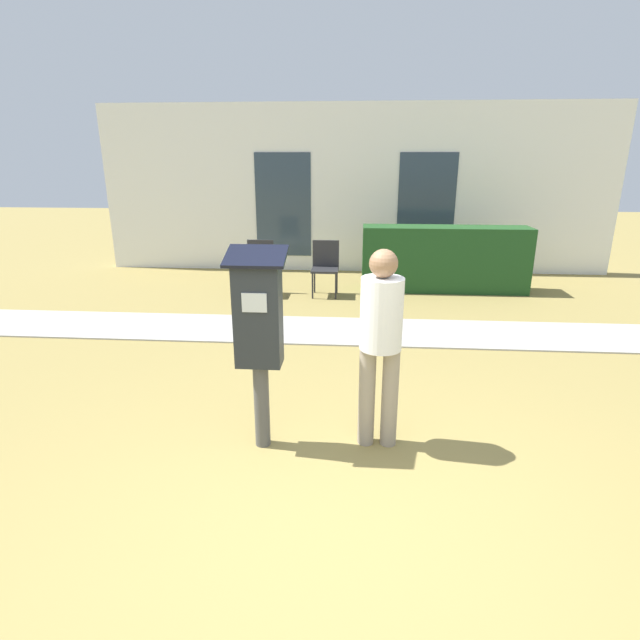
% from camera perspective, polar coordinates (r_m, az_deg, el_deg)
% --- Properties ---
extents(ground_plane, '(40.00, 40.00, 0.00)m').
position_cam_1_polar(ground_plane, '(3.36, 1.75, -22.88)').
color(ground_plane, olive).
extents(sidewalk, '(12.00, 1.10, 0.02)m').
position_cam_1_polar(sidewalk, '(6.63, 3.28, -1.25)').
color(sidewalk, '#A3A099').
rests_on(sidewalk, ground).
extents(building_facade, '(10.00, 0.26, 3.20)m').
position_cam_1_polar(building_facade, '(10.15, 3.95, 14.61)').
color(building_facade, white).
rests_on(building_facade, ground).
extents(parking_meter, '(0.44, 0.31, 1.59)m').
position_cam_1_polar(parking_meter, '(3.74, -7.04, -0.52)').
color(parking_meter, '#4C4C4C').
rests_on(parking_meter, ground).
extents(person_standing, '(0.32, 0.32, 1.58)m').
position_cam_1_polar(person_standing, '(3.78, 6.96, -1.70)').
color(person_standing, gray).
rests_on(person_standing, ground).
extents(outdoor_chair_left, '(0.44, 0.44, 0.90)m').
position_cam_1_polar(outdoor_chair_left, '(8.42, -6.90, 6.49)').
color(outdoor_chair_left, '#262628').
rests_on(outdoor_chair_left, ground).
extents(outdoor_chair_middle, '(0.44, 0.44, 0.90)m').
position_cam_1_polar(outdoor_chair_middle, '(8.32, 0.62, 6.48)').
color(outdoor_chair_middle, '#262628').
rests_on(outdoor_chair_middle, ground).
extents(hedge_row, '(2.80, 0.60, 1.10)m').
position_cam_1_polar(hedge_row, '(8.86, 14.01, 6.79)').
color(hedge_row, '#1E471E').
rests_on(hedge_row, ground).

